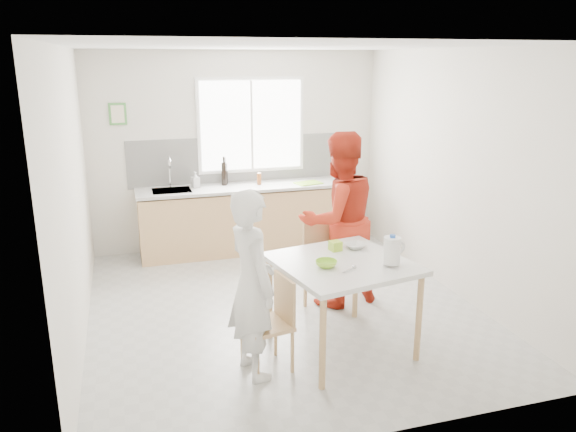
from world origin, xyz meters
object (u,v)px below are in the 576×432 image
object	(u,v)px
person_white	(252,284)
bowl_white	(355,246)
chair_far	(327,260)
bowl_green	(326,264)
dining_table	(342,271)
milk_jug	(392,250)
person_red	(338,220)
wine_bottle_a	(224,174)
chair_left	(273,319)
wine_bottle_b	(225,173)

from	to	relation	value
person_white	bowl_white	xyz separation A→B (m)	(1.11, 0.47, 0.07)
chair_far	bowl_green	xyz separation A→B (m)	(-0.37, -0.96, 0.34)
dining_table	milk_jug	distance (m)	0.49
person_red	milk_jug	bearing A→B (deg)	80.36
chair_far	bowl_green	bearing A→B (deg)	-122.16
wine_bottle_a	chair_left	bearing A→B (deg)	-93.16
person_white	wine_bottle_a	size ratio (longest dim) A/B	5.02
milk_jug	wine_bottle_b	xyz separation A→B (m)	(-0.84, 3.34, 0.08)
chair_far	bowl_white	xyz separation A→B (m)	(0.06, -0.57, 0.33)
chair_left	dining_table	bearing A→B (deg)	90.00
chair_left	person_red	size ratio (longest dim) A/B	0.44
person_white	bowl_white	world-z (taller)	person_white
chair_left	wine_bottle_b	distance (m)	3.32
chair_far	milk_jug	world-z (taller)	milk_jug
person_red	bowl_white	bearing A→B (deg)	70.93
person_red	bowl_white	size ratio (longest dim) A/B	9.82
chair_left	bowl_white	size ratio (longest dim) A/B	4.29
chair_left	bowl_green	size ratio (longest dim) A/B	4.36
person_white	milk_jug	distance (m)	1.25
bowl_green	milk_jug	bearing A→B (deg)	-12.88
dining_table	milk_jug	xyz separation A→B (m)	(0.37, -0.21, 0.23)
chair_left	person_red	xyz separation A→B (m)	(1.02, 1.11, 0.49)
person_red	wine_bottle_b	distance (m)	2.30
dining_table	milk_jug	size ratio (longest dim) A/B	4.99
person_white	wine_bottle_a	world-z (taller)	person_white
chair_left	bowl_green	bearing A→B (deg)	84.15
chair_left	bowl_white	distance (m)	1.11
chair_left	bowl_green	distance (m)	0.65
chair_left	wine_bottle_b	world-z (taller)	wine_bottle_b
bowl_white	person_white	bearing A→B (deg)	-157.13
person_red	wine_bottle_a	world-z (taller)	person_red
bowl_green	wine_bottle_a	distance (m)	3.18
chair_left	chair_far	xyz separation A→B (m)	(0.86, 1.01, 0.09)
chair_left	chair_far	world-z (taller)	chair_far
milk_jug	wine_bottle_a	xyz separation A→B (m)	(-0.87, 3.28, 0.09)
dining_table	wine_bottle_a	bearing A→B (deg)	99.24
person_red	milk_jug	xyz separation A→B (m)	(0.03, -1.20, 0.06)
milk_jug	wine_bottle_b	distance (m)	3.45
dining_table	chair_left	xyz separation A→B (m)	(-0.68, -0.13, -0.32)
dining_table	bowl_green	size ratio (longest dim) A/B	6.93
chair_left	milk_jug	size ratio (longest dim) A/B	3.14
bowl_green	wine_bottle_b	world-z (taller)	wine_bottle_b
milk_jug	wine_bottle_b	bearing A→B (deg)	93.28
dining_table	wine_bottle_a	distance (m)	3.12
chair_far	bowl_white	distance (m)	0.67
chair_far	wine_bottle_b	distance (m)	2.40
dining_table	bowl_white	distance (m)	0.41
wine_bottle_b	chair_left	bearing A→B (deg)	-93.57
person_red	wine_bottle_b	size ratio (longest dim) A/B	6.25
chair_left	wine_bottle_b	xyz separation A→B (m)	(0.20, 3.26, 0.62)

